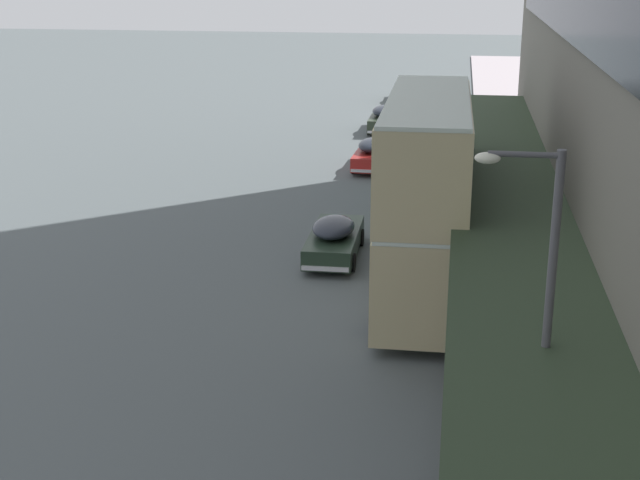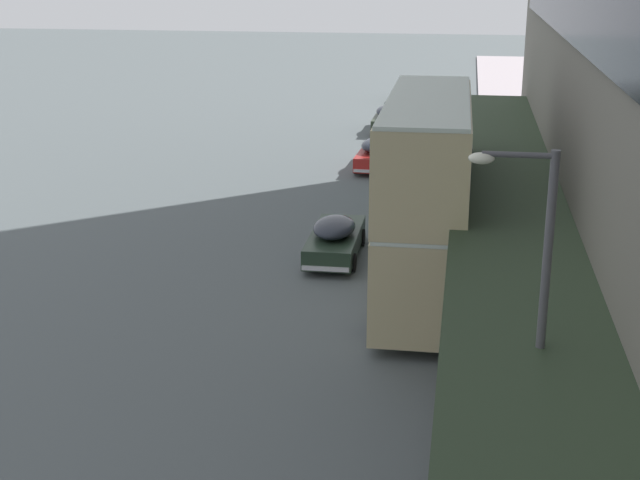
# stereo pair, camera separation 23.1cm
# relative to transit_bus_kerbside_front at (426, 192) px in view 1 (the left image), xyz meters

# --- Properties ---
(transit_bus_kerbside_front) EXTENTS (2.83, 10.25, 6.33)m
(transit_bus_kerbside_front) POSITION_rel_transit_bus_kerbside_front_xyz_m (0.00, 0.00, 0.00)
(transit_bus_kerbside_front) COLOR tan
(transit_bus_kerbside_front) RESTS_ON ground
(transit_bus_kerbside_rear) EXTENTS (2.98, 10.93, 3.16)m
(transit_bus_kerbside_rear) POSITION_rel_transit_bus_kerbside_front_xyz_m (-0.09, 11.99, -1.60)
(transit_bus_kerbside_rear) COLOR #549A5D
(transit_bus_kerbside_rear) RESTS_ON ground
(sedan_oncoming_rear) EXTENTS (1.84, 4.99, 1.61)m
(sedan_oncoming_rear) POSITION_rel_transit_bus_kerbside_front_xyz_m (-3.59, 27.95, -2.62)
(sedan_oncoming_rear) COLOR #2A3526
(sedan_oncoming_rear) RESTS_ON ground
(sedan_oncoming_front) EXTENTS (1.86, 4.90, 1.49)m
(sedan_oncoming_front) POSITION_rel_transit_bus_kerbside_front_xyz_m (-3.30, 3.27, -2.67)
(sedan_oncoming_front) COLOR #213224
(sedan_oncoming_front) RESTS_ON ground
(sedan_far_back) EXTENTS (2.04, 4.88, 1.67)m
(sedan_far_back) POSITION_rel_transit_bus_kerbside_front_xyz_m (-2.96, 40.41, -2.59)
(sedan_far_back) COLOR #223317
(sedan_far_back) RESTS_ON ground
(sedan_trailing_near) EXTENTS (1.94, 4.99, 1.55)m
(sedan_trailing_near) POSITION_rel_transit_bus_kerbside_front_xyz_m (-3.29, 17.72, -2.65)
(sedan_trailing_near) COLOR #AE231F
(sedan_trailing_near) RESTS_ON ground
(street_lamp) EXTENTS (1.50, 0.28, 7.14)m
(street_lamp) POSITION_rel_transit_bus_kerbside_front_xyz_m (2.43, -11.97, 0.88)
(street_lamp) COLOR #4C4C51
(street_lamp) RESTS_ON sidewalk_kerb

